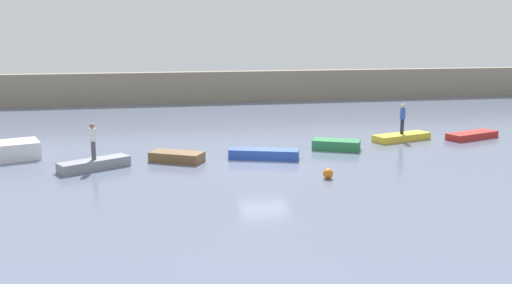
{
  "coord_description": "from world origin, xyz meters",
  "views": [
    {
      "loc": [
        -5.61,
        -27.43,
        6.76
      ],
      "look_at": [
        -0.17,
        1.35,
        0.84
      ],
      "focal_mm": 39.58,
      "sensor_mm": 36.0,
      "label": 1
    }
  ],
  "objects_px": {
    "rowboat_brown": "(177,157)",
    "rowboat_green": "(336,145)",
    "rowboat_red": "(472,135)",
    "mooring_buoy": "(328,174)",
    "rowboat_blue": "(264,154)",
    "rowboat_yellow": "(402,137)",
    "rowboat_grey": "(94,164)",
    "person_blue_shirt": "(403,117)",
    "person_white_shirt": "(93,139)"
  },
  "relations": [
    {
      "from": "rowboat_grey",
      "to": "rowboat_brown",
      "type": "distance_m",
      "value": 4.14
    },
    {
      "from": "rowboat_brown",
      "to": "mooring_buoy",
      "type": "bearing_deg",
      "value": -6.82
    },
    {
      "from": "rowboat_green",
      "to": "mooring_buoy",
      "type": "relative_size",
      "value": 5.57
    },
    {
      "from": "rowboat_blue",
      "to": "rowboat_brown",
      "type": "bearing_deg",
      "value": -165.09
    },
    {
      "from": "rowboat_green",
      "to": "rowboat_red",
      "type": "distance_m",
      "value": 9.5
    },
    {
      "from": "rowboat_brown",
      "to": "rowboat_green",
      "type": "relative_size",
      "value": 1.03
    },
    {
      "from": "rowboat_yellow",
      "to": "rowboat_brown",
      "type": "bearing_deg",
      "value": 174.81
    },
    {
      "from": "mooring_buoy",
      "to": "person_white_shirt",
      "type": "bearing_deg",
      "value": 160.33
    },
    {
      "from": "rowboat_brown",
      "to": "rowboat_red",
      "type": "distance_m",
      "value": 18.64
    },
    {
      "from": "rowboat_brown",
      "to": "rowboat_yellow",
      "type": "relative_size",
      "value": 0.72
    },
    {
      "from": "rowboat_red",
      "to": "rowboat_brown",
      "type": "bearing_deg",
      "value": 169.17
    },
    {
      "from": "rowboat_brown",
      "to": "rowboat_blue",
      "type": "bearing_deg",
      "value": 25.45
    },
    {
      "from": "rowboat_green",
      "to": "rowboat_yellow",
      "type": "height_order",
      "value": "rowboat_green"
    },
    {
      "from": "rowboat_brown",
      "to": "mooring_buoy",
      "type": "height_order",
      "value": "rowboat_brown"
    },
    {
      "from": "rowboat_grey",
      "to": "rowboat_blue",
      "type": "height_order",
      "value": "rowboat_blue"
    },
    {
      "from": "person_blue_shirt",
      "to": "person_white_shirt",
      "type": "distance_m",
      "value": 18.31
    },
    {
      "from": "rowboat_blue",
      "to": "mooring_buoy",
      "type": "bearing_deg",
      "value": -46.97
    },
    {
      "from": "rowboat_grey",
      "to": "person_blue_shirt",
      "type": "height_order",
      "value": "person_blue_shirt"
    },
    {
      "from": "rowboat_yellow",
      "to": "person_blue_shirt",
      "type": "relative_size",
      "value": 2.03
    },
    {
      "from": "rowboat_grey",
      "to": "rowboat_red",
      "type": "distance_m",
      "value": 22.77
    },
    {
      "from": "rowboat_grey",
      "to": "rowboat_blue",
      "type": "relative_size",
      "value": 0.95
    },
    {
      "from": "rowboat_red",
      "to": "rowboat_yellow",
      "type": "bearing_deg",
      "value": 157.31
    },
    {
      "from": "person_blue_shirt",
      "to": "rowboat_blue",
      "type": "bearing_deg",
      "value": -160.41
    },
    {
      "from": "rowboat_red",
      "to": "person_blue_shirt",
      "type": "distance_m",
      "value": 4.76
    },
    {
      "from": "rowboat_blue",
      "to": "rowboat_red",
      "type": "relative_size",
      "value": 1.02
    },
    {
      "from": "rowboat_brown",
      "to": "mooring_buoy",
      "type": "xyz_separation_m",
      "value": [
        6.63,
        -4.69,
        -0.01
      ]
    },
    {
      "from": "rowboat_brown",
      "to": "rowboat_blue",
      "type": "relative_size",
      "value": 0.74
    },
    {
      "from": "person_white_shirt",
      "to": "person_blue_shirt",
      "type": "bearing_deg",
      "value": 12.43
    },
    {
      "from": "rowboat_green",
      "to": "rowboat_red",
      "type": "xyz_separation_m",
      "value": [
        9.37,
        1.51,
        -0.07
      ]
    },
    {
      "from": "rowboat_brown",
      "to": "rowboat_yellow",
      "type": "height_order",
      "value": "rowboat_brown"
    },
    {
      "from": "rowboat_red",
      "to": "rowboat_blue",
      "type": "bearing_deg",
      "value": 172.89
    },
    {
      "from": "rowboat_brown",
      "to": "rowboat_green",
      "type": "distance_m",
      "value": 9.14
    },
    {
      "from": "person_white_shirt",
      "to": "mooring_buoy",
      "type": "distance_m",
      "value": 11.41
    },
    {
      "from": "rowboat_green",
      "to": "person_blue_shirt",
      "type": "bearing_deg",
      "value": 45.44
    },
    {
      "from": "rowboat_grey",
      "to": "rowboat_yellow",
      "type": "distance_m",
      "value": 18.31
    },
    {
      "from": "rowboat_blue",
      "to": "rowboat_yellow",
      "type": "xyz_separation_m",
      "value": [
        9.29,
        3.31,
        -0.05
      ]
    },
    {
      "from": "person_blue_shirt",
      "to": "rowboat_green",
      "type": "bearing_deg",
      "value": -159.77
    },
    {
      "from": "rowboat_red",
      "to": "person_white_shirt",
      "type": "bearing_deg",
      "value": 169.81
    },
    {
      "from": "rowboat_red",
      "to": "rowboat_grey",
      "type": "bearing_deg",
      "value": 169.81
    },
    {
      "from": "rowboat_grey",
      "to": "person_white_shirt",
      "type": "distance_m",
      "value": 1.25
    },
    {
      "from": "rowboat_green",
      "to": "person_blue_shirt",
      "type": "height_order",
      "value": "person_blue_shirt"
    },
    {
      "from": "rowboat_brown",
      "to": "person_white_shirt",
      "type": "height_order",
      "value": "person_white_shirt"
    },
    {
      "from": "rowboat_red",
      "to": "person_white_shirt",
      "type": "distance_m",
      "value": 22.81
    },
    {
      "from": "rowboat_brown",
      "to": "rowboat_grey",
      "type": "bearing_deg",
      "value": -139.37
    },
    {
      "from": "rowboat_brown",
      "to": "person_blue_shirt",
      "type": "relative_size",
      "value": 1.46
    },
    {
      "from": "rowboat_brown",
      "to": "person_white_shirt",
      "type": "xyz_separation_m",
      "value": [
        -4.05,
        -0.87,
        1.24
      ]
    },
    {
      "from": "person_blue_shirt",
      "to": "mooring_buoy",
      "type": "relative_size",
      "value": 3.94
    },
    {
      "from": "rowboat_blue",
      "to": "rowboat_yellow",
      "type": "bearing_deg",
      "value": 37.49
    },
    {
      "from": "rowboat_brown",
      "to": "rowboat_red",
      "type": "height_order",
      "value": "rowboat_brown"
    },
    {
      "from": "rowboat_grey",
      "to": "rowboat_red",
      "type": "relative_size",
      "value": 0.97
    }
  ]
}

